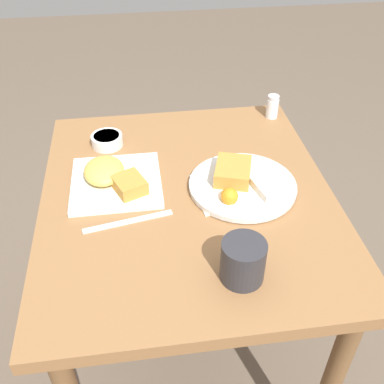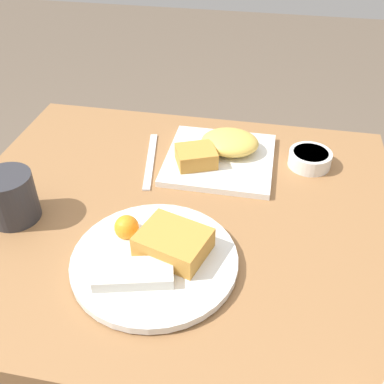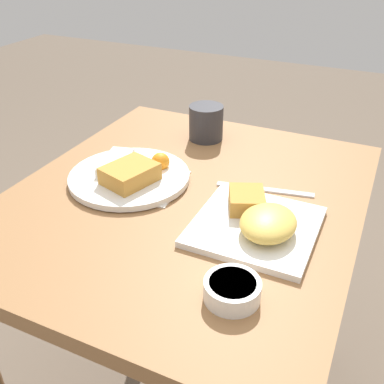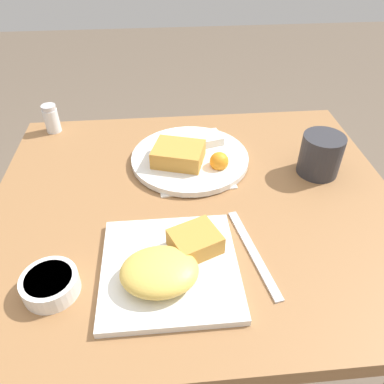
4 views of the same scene
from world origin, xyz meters
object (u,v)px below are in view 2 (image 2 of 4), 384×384
object	(u,v)px
sauce_ramekin	(310,158)
butter_knife	(150,160)
plate_square_near	(221,152)
plate_oval_far	(156,256)
coffee_mug	(11,197)

from	to	relation	value
sauce_ramekin	butter_knife	distance (m)	0.35
plate_square_near	sauce_ramekin	xyz separation A→B (m)	(-0.20, -0.02, -0.00)
plate_oval_far	coffee_mug	xyz separation A→B (m)	(0.29, -0.07, 0.03)
plate_oval_far	sauce_ramekin	xyz separation A→B (m)	(-0.26, -0.35, -0.00)
sauce_ramekin	coffee_mug	xyz separation A→B (m)	(0.55, 0.28, 0.03)
sauce_ramekin	butter_knife	xyz separation A→B (m)	(0.35, 0.05, -0.02)
plate_oval_far	coffee_mug	distance (m)	0.30
plate_oval_far	butter_knife	world-z (taller)	plate_oval_far
plate_oval_far	plate_square_near	bearing A→B (deg)	-100.54
sauce_ramekin	coffee_mug	size ratio (longest dim) A/B	0.97
plate_oval_far	sauce_ramekin	size ratio (longest dim) A/B	3.04
sauce_ramekin	plate_square_near	bearing A→B (deg)	5.29
sauce_ramekin	plate_oval_far	bearing A→B (deg)	53.64
plate_oval_far	sauce_ramekin	bearing A→B (deg)	-126.36
plate_oval_far	butter_knife	bearing A→B (deg)	-72.88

